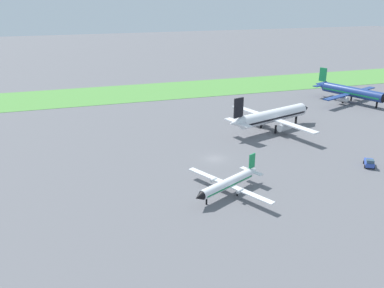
{
  "coord_description": "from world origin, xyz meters",
  "views": [
    {
      "loc": [
        -29.99,
        -79.42,
        35.86
      ],
      "look_at": [
        -4.41,
        3.07,
        3.0
      ],
      "focal_mm": 37.71,
      "sensor_mm": 36.0,
      "label": 1
    }
  ],
  "objects_px": {
    "airplane_parked_jet_far": "(351,92)",
    "airplane_foreground_turboprop": "(228,183)",
    "pushback_tug_near_gate": "(369,163)",
    "airplane_midfield_jet": "(272,116)"
  },
  "relations": [
    {
      "from": "airplane_parked_jet_far",
      "to": "pushback_tug_near_gate",
      "type": "height_order",
      "value": "airplane_parked_jet_far"
    },
    {
      "from": "airplane_foreground_turboprop",
      "to": "pushback_tug_near_gate",
      "type": "distance_m",
      "value": 34.19
    },
    {
      "from": "airplane_parked_jet_far",
      "to": "airplane_foreground_turboprop",
      "type": "bearing_deg",
      "value": -74.19
    },
    {
      "from": "airplane_midfield_jet",
      "to": "pushback_tug_near_gate",
      "type": "distance_m",
      "value": 30.2
    },
    {
      "from": "pushback_tug_near_gate",
      "to": "airplane_parked_jet_far",
      "type": "bearing_deg",
      "value": -179.67
    },
    {
      "from": "airplane_midfield_jet",
      "to": "airplane_parked_jet_far",
      "type": "height_order",
      "value": "airplane_midfield_jet"
    },
    {
      "from": "airplane_foreground_turboprop",
      "to": "airplane_parked_jet_far",
      "type": "height_order",
      "value": "airplane_parked_jet_far"
    },
    {
      "from": "airplane_foreground_turboprop",
      "to": "airplane_parked_jet_far",
      "type": "bearing_deg",
      "value": -169.72
    },
    {
      "from": "airplane_foreground_turboprop",
      "to": "airplane_midfield_jet",
      "type": "relative_size",
      "value": 0.63
    },
    {
      "from": "airplane_midfield_jet",
      "to": "airplane_foreground_turboprop",
      "type": "bearing_deg",
      "value": -146.74
    }
  ]
}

